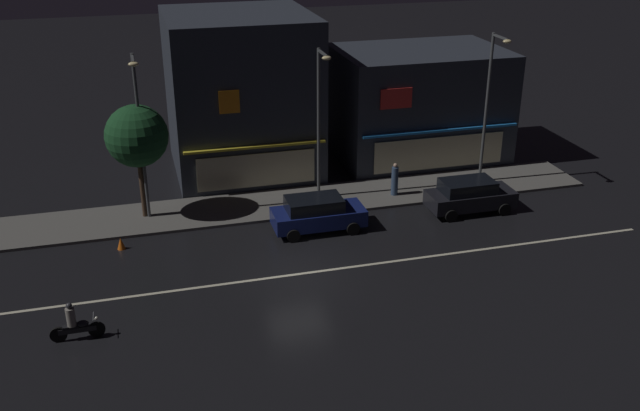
{
  "coord_description": "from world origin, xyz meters",
  "views": [
    {
      "loc": [
        -5.91,
        -25.26,
        14.74
      ],
      "look_at": [
        1.77,
        2.91,
        1.68
      ],
      "focal_mm": 40.04,
      "sensor_mm": 36.0,
      "label": 1
    }
  ],
  "objects_px": {
    "streetlamp_west": "(140,126)",
    "parked_car_trailing": "(317,213)",
    "streetlamp_east": "(489,99)",
    "motorcycle_lead": "(75,324)",
    "traffic_cone": "(121,243)",
    "streetlamp_mid": "(320,114)",
    "parked_car_near_kerb": "(470,195)",
    "pedestrian_on_sidewalk": "(395,180)"
  },
  "relations": [
    {
      "from": "streetlamp_west",
      "to": "parked_car_trailing",
      "type": "distance_m",
      "value": 9.06
    },
    {
      "from": "streetlamp_east",
      "to": "motorcycle_lead",
      "type": "distance_m",
      "value": 23.02
    },
    {
      "from": "parked_car_trailing",
      "to": "traffic_cone",
      "type": "bearing_deg",
      "value": 177.01
    },
    {
      "from": "streetlamp_mid",
      "to": "streetlamp_west",
      "type": "bearing_deg",
      "value": -179.06
    },
    {
      "from": "parked_car_near_kerb",
      "to": "parked_car_trailing",
      "type": "bearing_deg",
      "value": -179.28
    },
    {
      "from": "streetlamp_mid",
      "to": "streetlamp_east",
      "type": "xyz_separation_m",
      "value": [
        9.01,
        -0.19,
        0.17
      ]
    },
    {
      "from": "streetlamp_mid",
      "to": "parked_car_near_kerb",
      "type": "xyz_separation_m",
      "value": [
        6.79,
        -3.21,
        -3.75
      ]
    },
    {
      "from": "pedestrian_on_sidewalk",
      "to": "parked_car_trailing",
      "type": "xyz_separation_m",
      "value": [
        -4.88,
        -2.76,
        -0.07
      ]
    },
    {
      "from": "streetlamp_west",
      "to": "streetlamp_mid",
      "type": "xyz_separation_m",
      "value": [
        8.56,
        0.14,
        -0.14
      ]
    },
    {
      "from": "pedestrian_on_sidewalk",
      "to": "motorcycle_lead",
      "type": "xyz_separation_m",
      "value": [
        -15.45,
        -9.05,
        -0.31
      ]
    },
    {
      "from": "pedestrian_on_sidewalk",
      "to": "motorcycle_lead",
      "type": "relative_size",
      "value": 0.91
    },
    {
      "from": "streetlamp_east",
      "to": "parked_car_near_kerb",
      "type": "relative_size",
      "value": 1.86
    },
    {
      "from": "parked_car_trailing",
      "to": "streetlamp_east",
      "type": "bearing_deg",
      "value": 17.28
    },
    {
      "from": "traffic_cone",
      "to": "streetlamp_mid",
      "type": "bearing_deg",
      "value": 15.94
    },
    {
      "from": "streetlamp_west",
      "to": "pedestrian_on_sidewalk",
      "type": "height_order",
      "value": "streetlamp_west"
    },
    {
      "from": "pedestrian_on_sidewalk",
      "to": "parked_car_trailing",
      "type": "relative_size",
      "value": 0.4
    },
    {
      "from": "streetlamp_east",
      "to": "pedestrian_on_sidewalk",
      "type": "bearing_deg",
      "value": -175.97
    },
    {
      "from": "streetlamp_mid",
      "to": "parked_car_trailing",
      "type": "height_order",
      "value": "streetlamp_mid"
    },
    {
      "from": "parked_car_near_kerb",
      "to": "motorcycle_lead",
      "type": "xyz_separation_m",
      "value": [
        -18.38,
        -6.4,
        -0.24
      ]
    },
    {
      "from": "motorcycle_lead",
      "to": "traffic_cone",
      "type": "relative_size",
      "value": 3.45
    },
    {
      "from": "streetlamp_mid",
      "to": "pedestrian_on_sidewalk",
      "type": "distance_m",
      "value": 5.36
    },
    {
      "from": "parked_car_trailing",
      "to": "motorcycle_lead",
      "type": "distance_m",
      "value": 12.3
    },
    {
      "from": "pedestrian_on_sidewalk",
      "to": "motorcycle_lead",
      "type": "distance_m",
      "value": 17.91
    },
    {
      "from": "pedestrian_on_sidewalk",
      "to": "parked_car_trailing",
      "type": "bearing_deg",
      "value": 147.29
    },
    {
      "from": "traffic_cone",
      "to": "parked_car_trailing",
      "type": "bearing_deg",
      "value": -2.99
    },
    {
      "from": "traffic_cone",
      "to": "motorcycle_lead",
      "type": "bearing_deg",
      "value": -103.69
    },
    {
      "from": "streetlamp_west",
      "to": "streetlamp_mid",
      "type": "relative_size",
      "value": 1.03
    },
    {
      "from": "pedestrian_on_sidewalk",
      "to": "streetlamp_mid",
      "type": "bearing_deg",
      "value": 109.75
    },
    {
      "from": "streetlamp_mid",
      "to": "traffic_cone",
      "type": "height_order",
      "value": "streetlamp_mid"
    },
    {
      "from": "parked_car_trailing",
      "to": "pedestrian_on_sidewalk",
      "type": "bearing_deg",
      "value": 29.45
    },
    {
      "from": "parked_car_trailing",
      "to": "traffic_cone",
      "type": "xyz_separation_m",
      "value": [
        -8.92,
        0.47,
        -0.59
      ]
    },
    {
      "from": "streetlamp_east",
      "to": "traffic_cone",
      "type": "xyz_separation_m",
      "value": [
        -18.95,
        -2.65,
        -4.51
      ]
    },
    {
      "from": "traffic_cone",
      "to": "streetlamp_east",
      "type": "bearing_deg",
      "value": 7.97
    },
    {
      "from": "streetlamp_east",
      "to": "traffic_cone",
      "type": "relative_size",
      "value": 14.52
    },
    {
      "from": "parked_car_trailing",
      "to": "parked_car_near_kerb",
      "type": "bearing_deg",
      "value": 0.72
    },
    {
      "from": "streetlamp_mid",
      "to": "streetlamp_east",
      "type": "height_order",
      "value": "streetlamp_east"
    },
    {
      "from": "parked_car_trailing",
      "to": "streetlamp_west",
      "type": "bearing_deg",
      "value": 157.25
    },
    {
      "from": "streetlamp_west",
      "to": "motorcycle_lead",
      "type": "relative_size",
      "value": 4.17
    },
    {
      "from": "parked_car_near_kerb",
      "to": "streetlamp_east",
      "type": "bearing_deg",
      "value": 53.69
    },
    {
      "from": "parked_car_trailing",
      "to": "motorcycle_lead",
      "type": "relative_size",
      "value": 2.26
    },
    {
      "from": "pedestrian_on_sidewalk",
      "to": "parked_car_near_kerb",
      "type": "height_order",
      "value": "pedestrian_on_sidewalk"
    },
    {
      "from": "streetlamp_east",
      "to": "pedestrian_on_sidewalk",
      "type": "distance_m",
      "value": 6.44
    }
  ]
}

